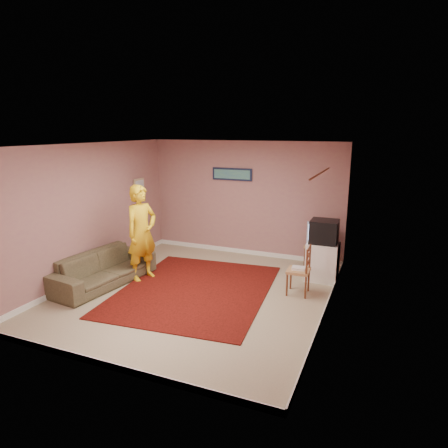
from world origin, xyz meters
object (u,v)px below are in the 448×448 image
at_px(chair_b, 299,265).
at_px(crt_tv, 324,231).
at_px(tv_cabinet, 322,261).
at_px(sofa, 103,269).
at_px(person, 142,233).
at_px(chair_a, 317,241).

bearing_deg(chair_b, crt_tv, 159.84).
bearing_deg(tv_cabinet, chair_b, -108.36).
bearing_deg(crt_tv, sofa, -154.82).
height_order(chair_b, person, person).
distance_m(crt_tv, chair_a, 0.82).
relative_size(chair_a, chair_b, 1.07).
distance_m(tv_cabinet, sofa, 4.16).
height_order(tv_cabinet, chair_a, chair_a).
bearing_deg(person, chair_b, -64.31).
bearing_deg(chair_a, sofa, -127.88).
xyz_separation_m(crt_tv, chair_a, (-0.22, 0.68, -0.40)).
relative_size(tv_cabinet, sofa, 0.36).
bearing_deg(chair_b, sofa, -76.68).
xyz_separation_m(tv_cabinet, chair_a, (-0.23, 0.68, 0.19)).
xyz_separation_m(chair_a, sofa, (-3.52, -2.49, -0.26)).
distance_m(crt_tv, person, 3.46).
relative_size(tv_cabinet, chair_b, 1.55).
xyz_separation_m(sofa, person, (0.52, 0.54, 0.62)).
bearing_deg(sofa, chair_b, -67.28).
bearing_deg(tv_cabinet, crt_tv, -179.41).
bearing_deg(chair_a, person, -130.05).
distance_m(tv_cabinet, chair_a, 0.74).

